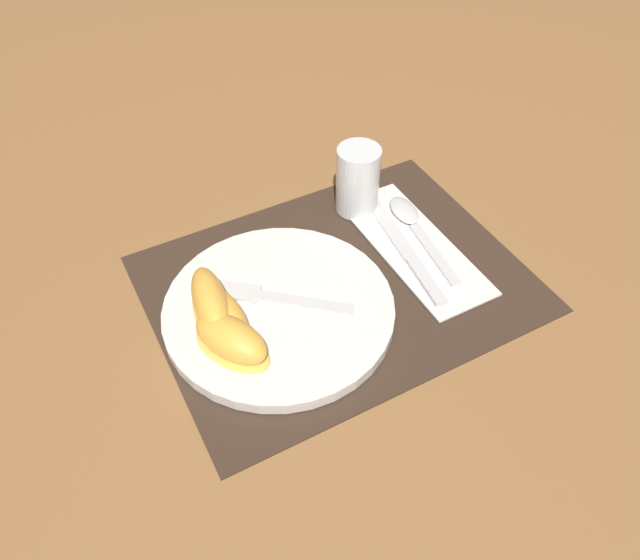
% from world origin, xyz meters
% --- Properties ---
extents(ground_plane, '(3.00, 3.00, 0.00)m').
position_xyz_m(ground_plane, '(0.00, 0.00, 0.00)').
color(ground_plane, olive).
extents(placemat, '(0.47, 0.36, 0.00)m').
position_xyz_m(placemat, '(0.00, 0.00, 0.00)').
color(placemat, '#38281E').
rests_on(placemat, ground_plane).
extents(plate, '(0.28, 0.28, 0.02)m').
position_xyz_m(plate, '(-0.09, -0.01, 0.01)').
color(plate, white).
rests_on(plate, placemat).
extents(juice_glass, '(0.06, 0.06, 0.10)m').
position_xyz_m(juice_glass, '(0.10, 0.12, 0.05)').
color(juice_glass, silver).
rests_on(juice_glass, placemat).
extents(napkin, '(0.10, 0.25, 0.00)m').
position_xyz_m(napkin, '(0.12, 0.01, 0.01)').
color(napkin, white).
rests_on(napkin, placemat).
extents(knife, '(0.05, 0.21, 0.01)m').
position_xyz_m(knife, '(0.10, 0.00, 0.01)').
color(knife, silver).
rests_on(knife, napkin).
extents(spoon, '(0.05, 0.18, 0.01)m').
position_xyz_m(spoon, '(0.14, 0.05, 0.01)').
color(spoon, silver).
rests_on(spoon, napkin).
extents(fork, '(0.16, 0.14, 0.00)m').
position_xyz_m(fork, '(-0.10, 0.01, 0.02)').
color(fork, silver).
rests_on(fork, plate).
extents(citrus_wedge_0, '(0.06, 0.12, 0.05)m').
position_xyz_m(citrus_wedge_0, '(-0.17, 0.01, 0.04)').
color(citrus_wedge_0, '#F7C656').
rests_on(citrus_wedge_0, plate).
extents(citrus_wedge_1, '(0.04, 0.10, 0.03)m').
position_xyz_m(citrus_wedge_1, '(-0.16, -0.02, 0.03)').
color(citrus_wedge_1, '#F7C656').
rests_on(citrus_wedge_1, plate).
extents(citrus_wedge_2, '(0.09, 0.11, 0.04)m').
position_xyz_m(citrus_wedge_2, '(-0.16, -0.05, 0.04)').
color(citrus_wedge_2, '#F7C656').
rests_on(citrus_wedge_2, plate).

